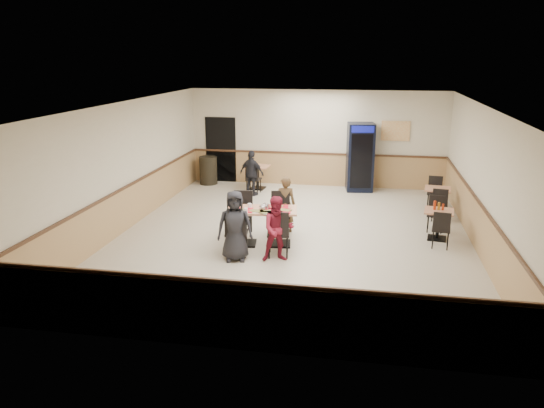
% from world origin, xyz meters
% --- Properties ---
extents(ground, '(10.00, 10.00, 0.00)m').
position_xyz_m(ground, '(0.00, 0.00, 0.00)').
color(ground, beige).
rests_on(ground, ground).
extents(room_shell, '(10.00, 10.00, 10.00)m').
position_xyz_m(room_shell, '(1.78, 2.55, 0.58)').
color(room_shell, silver).
rests_on(room_shell, ground).
extents(main_table, '(1.60, 0.96, 0.81)m').
position_xyz_m(main_table, '(-0.60, -0.69, 0.54)').
color(main_table, black).
rests_on(main_table, ground).
extents(main_chairs, '(1.57, 1.94, 1.03)m').
position_xyz_m(main_chairs, '(-0.65, -0.70, 0.51)').
color(main_chairs, black).
rests_on(main_chairs, ground).
extents(diner_woman_left, '(0.80, 0.62, 1.45)m').
position_xyz_m(diner_woman_left, '(-0.96, -1.67, 0.72)').
color(diner_woman_left, black).
rests_on(diner_woman_left, ground).
extents(diner_woman_right, '(0.77, 0.67, 1.34)m').
position_xyz_m(diner_woman_right, '(-0.10, -1.55, 0.67)').
color(diner_woman_right, maroon).
rests_on(diner_woman_right, ground).
extents(diner_man_opposite, '(0.53, 0.40, 1.33)m').
position_xyz_m(diner_man_opposite, '(-0.24, 0.28, 0.66)').
color(diner_man_opposite, brown).
rests_on(diner_man_opposite, ground).
extents(lone_diner, '(0.85, 0.57, 1.34)m').
position_xyz_m(lone_diner, '(-1.72, 3.38, 0.67)').
color(lone_diner, black).
rests_on(lone_diner, ground).
extents(tabletop_clutter, '(1.34, 0.78, 0.12)m').
position_xyz_m(tabletop_clutter, '(-0.58, -0.77, 0.84)').
color(tabletop_clutter, red).
rests_on(tabletop_clutter, main_table).
extents(side_table_near, '(0.72, 0.72, 0.68)m').
position_xyz_m(side_table_near, '(3.24, 0.37, 0.45)').
color(side_table_near, black).
rests_on(side_table_near, ground).
extents(side_table_near_chair_south, '(0.45, 0.45, 0.86)m').
position_xyz_m(side_table_near_chair_south, '(3.24, -0.18, 0.43)').
color(side_table_near_chair_south, black).
rests_on(side_table_near_chair_south, ground).
extents(side_table_near_chair_north, '(0.45, 0.45, 0.86)m').
position_xyz_m(side_table_near_chair_north, '(3.24, 0.91, 0.43)').
color(side_table_near_chair_north, black).
rests_on(side_table_near_chair_north, ground).
extents(side_table_far, '(0.73, 0.73, 0.69)m').
position_xyz_m(side_table_far, '(3.44, 2.39, 0.46)').
color(side_table_far, black).
rests_on(side_table_far, ground).
extents(side_table_far_chair_south, '(0.46, 0.46, 0.88)m').
position_xyz_m(side_table_far_chair_south, '(3.44, 1.84, 0.44)').
color(side_table_far_chair_south, black).
rests_on(side_table_far_chair_south, ground).
extents(side_table_far_chair_north, '(0.46, 0.46, 0.88)m').
position_xyz_m(side_table_far_chair_north, '(3.44, 2.95, 0.44)').
color(side_table_far_chair_north, black).
rests_on(side_table_far_chair_north, ground).
extents(condiment_caddy, '(0.23, 0.06, 0.20)m').
position_xyz_m(condiment_caddy, '(3.21, 0.42, 0.77)').
color(condiment_caddy, '#AD2B0C').
rests_on(condiment_caddy, side_table_near).
extents(back_table, '(0.74, 0.74, 0.73)m').
position_xyz_m(back_table, '(-1.72, 4.20, 0.48)').
color(back_table, black).
rests_on(back_table, ground).
extents(back_table_chair_lone, '(0.46, 0.46, 0.92)m').
position_xyz_m(back_table_chair_lone, '(-1.72, 3.62, 0.46)').
color(back_table_chair_lone, black).
rests_on(back_table_chair_lone, ground).
extents(pepsi_cooler, '(0.87, 0.88, 2.06)m').
position_xyz_m(pepsi_cooler, '(1.38, 4.59, 1.03)').
color(pepsi_cooler, black).
rests_on(pepsi_cooler, ground).
extents(trash_bin, '(0.56, 0.56, 0.89)m').
position_xyz_m(trash_bin, '(-3.41, 4.55, 0.45)').
color(trash_bin, black).
rests_on(trash_bin, ground).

